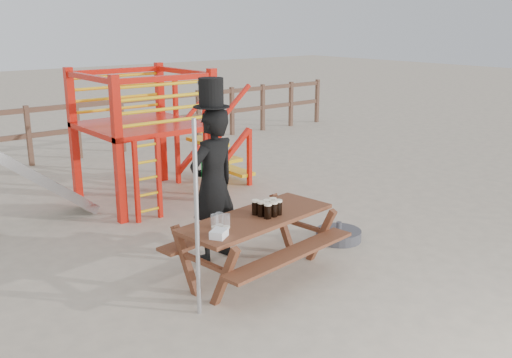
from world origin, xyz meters
name	(u,v)px	position (x,y,z in m)	size (l,w,h in m)	color
ground	(284,276)	(0.00, 0.00, 0.00)	(60.00, 60.00, 0.00)	#BDAC93
back_fence	(53,126)	(0.00, 7.00, 0.74)	(15.09, 0.09, 1.20)	brown
playground_fort	(138,135)	(0.12, 3.58, 1.07)	(4.71, 1.84, 2.10)	red
picnic_table	(257,238)	(-0.22, 0.21, 0.45)	(1.98, 1.49, 0.71)	brown
man_with_hat	(213,181)	(-0.31, 0.92, 0.98)	(0.74, 0.55, 2.18)	black
metal_pole	(197,220)	(-1.21, -0.10, 0.98)	(0.04, 0.04, 1.95)	#B2B2B7
parasol_base	(339,235)	(1.30, 0.37, 0.07)	(0.60, 0.60, 0.25)	#3E3E43
paper_bag	(219,234)	(-0.92, -0.04, 0.75)	(0.18, 0.14, 0.08)	white
stout_pints	(268,208)	(-0.11, 0.16, 0.80)	(0.28, 0.27, 0.17)	black
empty_glasses	(220,221)	(-0.74, 0.18, 0.78)	(0.18, 0.17, 0.15)	silver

